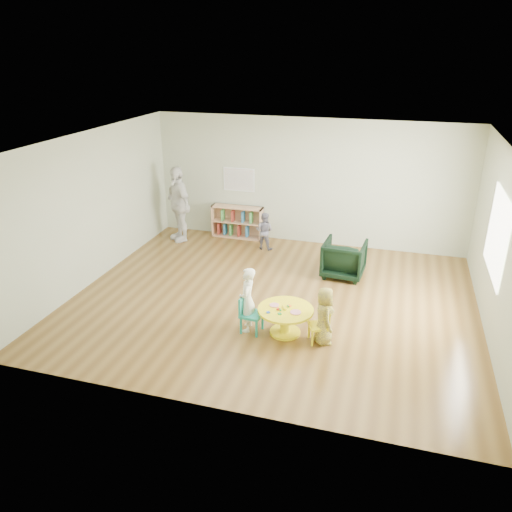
{
  "coord_description": "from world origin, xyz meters",
  "views": [
    {
      "loc": [
        1.95,
        -7.67,
        4.21
      ],
      "look_at": [
        -0.22,
        -0.3,
        0.94
      ],
      "focal_mm": 35.0,
      "sensor_mm": 36.0,
      "label": 1
    }
  ],
  "objects_px": {
    "kid_chair_left": "(249,313)",
    "adult_caretaker": "(178,204)",
    "kid_chair_right": "(321,325)",
    "bookshelf": "(237,222)",
    "activity_table": "(285,316)",
    "child_left": "(247,300)",
    "child_right": "(324,316)",
    "armchair": "(344,259)",
    "toddler": "(264,231)"
  },
  "relations": [
    {
      "from": "child_left",
      "to": "toddler",
      "type": "height_order",
      "value": "child_left"
    },
    {
      "from": "child_right",
      "to": "adult_caretaker",
      "type": "relative_size",
      "value": 0.53
    },
    {
      "from": "kid_chair_left",
      "to": "adult_caretaker",
      "type": "xyz_separation_m",
      "value": [
        -2.74,
        3.41,
        0.54
      ]
    },
    {
      "from": "armchair",
      "to": "toddler",
      "type": "xyz_separation_m",
      "value": [
        -1.87,
        0.93,
        0.06
      ]
    },
    {
      "from": "child_right",
      "to": "kid_chair_right",
      "type": "bearing_deg",
      "value": 40.88
    },
    {
      "from": "kid_chair_right",
      "to": "armchair",
      "type": "distance_m",
      "value": 2.47
    },
    {
      "from": "kid_chair_right",
      "to": "bookshelf",
      "type": "distance_m",
      "value": 4.77
    },
    {
      "from": "bookshelf",
      "to": "armchair",
      "type": "height_order",
      "value": "bookshelf"
    },
    {
      "from": "kid_chair_left",
      "to": "armchair",
      "type": "relative_size",
      "value": 0.76
    },
    {
      "from": "kid_chair_left",
      "to": "armchair",
      "type": "bearing_deg",
      "value": 160.41
    },
    {
      "from": "kid_chair_left",
      "to": "bookshelf",
      "type": "xyz_separation_m",
      "value": [
        -1.52,
        3.98,
        0.04
      ]
    },
    {
      "from": "kid_chair_right",
      "to": "adult_caretaker",
      "type": "height_order",
      "value": "adult_caretaker"
    },
    {
      "from": "kid_chair_left",
      "to": "child_left",
      "type": "height_order",
      "value": "child_left"
    },
    {
      "from": "bookshelf",
      "to": "child_left",
      "type": "distance_m",
      "value": 4.21
    },
    {
      "from": "activity_table",
      "to": "bookshelf",
      "type": "xyz_separation_m",
      "value": [
        -2.08,
        3.89,
        0.06
      ]
    },
    {
      "from": "activity_table",
      "to": "adult_caretaker",
      "type": "relative_size",
      "value": 0.51
    },
    {
      "from": "child_right",
      "to": "bookshelf",
      "type": "bearing_deg",
      "value": 10.2
    },
    {
      "from": "child_left",
      "to": "child_right",
      "type": "height_order",
      "value": "child_left"
    },
    {
      "from": "kid_chair_right",
      "to": "child_left",
      "type": "xyz_separation_m",
      "value": [
        -1.18,
        0.02,
        0.24
      ]
    },
    {
      "from": "activity_table",
      "to": "child_left",
      "type": "distance_m",
      "value": 0.65
    },
    {
      "from": "bookshelf",
      "to": "toddler",
      "type": "relative_size",
      "value": 1.43
    },
    {
      "from": "child_left",
      "to": "activity_table",
      "type": "bearing_deg",
      "value": 85.76
    },
    {
      "from": "armchair",
      "to": "child_left",
      "type": "xyz_separation_m",
      "value": [
        -1.21,
        -2.45,
        0.17
      ]
    },
    {
      "from": "armchair",
      "to": "adult_caretaker",
      "type": "xyz_separation_m",
      "value": [
        -3.91,
        0.92,
        0.5
      ]
    },
    {
      "from": "activity_table",
      "to": "adult_caretaker",
      "type": "bearing_deg",
      "value": 134.82
    },
    {
      "from": "bookshelf",
      "to": "child_left",
      "type": "height_order",
      "value": "child_left"
    },
    {
      "from": "kid_chair_left",
      "to": "child_right",
      "type": "height_order",
      "value": "child_right"
    },
    {
      "from": "kid_chair_right",
      "to": "armchair",
      "type": "xyz_separation_m",
      "value": [
        0.03,
        2.47,
        0.07
      ]
    },
    {
      "from": "bookshelf",
      "to": "armchair",
      "type": "distance_m",
      "value": 3.07
    },
    {
      "from": "child_left",
      "to": "child_right",
      "type": "distance_m",
      "value": 1.22
    },
    {
      "from": "child_left",
      "to": "adult_caretaker",
      "type": "distance_m",
      "value": 4.33
    },
    {
      "from": "kid_chair_left",
      "to": "kid_chair_right",
      "type": "distance_m",
      "value": 1.14
    },
    {
      "from": "bookshelf",
      "to": "adult_caretaker",
      "type": "distance_m",
      "value": 1.43
    },
    {
      "from": "kid_chair_left",
      "to": "bookshelf",
      "type": "relative_size",
      "value": 0.51
    },
    {
      "from": "activity_table",
      "to": "child_left",
      "type": "relative_size",
      "value": 0.82
    },
    {
      "from": "kid_chair_left",
      "to": "toddler",
      "type": "relative_size",
      "value": 0.73
    },
    {
      "from": "toddler",
      "to": "kid_chair_left",
      "type": "bearing_deg",
      "value": 109.33
    },
    {
      "from": "bookshelf",
      "to": "adult_caretaker",
      "type": "bearing_deg",
      "value": -155.25
    },
    {
      "from": "activity_table",
      "to": "child_right",
      "type": "relative_size",
      "value": 0.95
    },
    {
      "from": "bookshelf",
      "to": "armchair",
      "type": "bearing_deg",
      "value": -28.97
    },
    {
      "from": "bookshelf",
      "to": "activity_table",
      "type": "bearing_deg",
      "value": -61.82
    },
    {
      "from": "child_right",
      "to": "toddler",
      "type": "xyz_separation_m",
      "value": [
        -1.88,
        3.42,
        -0.04
      ]
    },
    {
      "from": "armchair",
      "to": "child_left",
      "type": "relative_size",
      "value": 0.75
    },
    {
      "from": "child_left",
      "to": "toddler",
      "type": "bearing_deg",
      "value": -177.76
    },
    {
      "from": "toddler",
      "to": "child_right",
      "type": "bearing_deg",
      "value": 126.55
    },
    {
      "from": "kid_chair_right",
      "to": "bookshelf",
      "type": "bearing_deg",
      "value": 10.52
    },
    {
      "from": "armchair",
      "to": "child_right",
      "type": "bearing_deg",
      "value": 94.46
    },
    {
      "from": "kid_chair_left",
      "to": "kid_chair_right",
      "type": "relative_size",
      "value": 1.13
    },
    {
      "from": "kid_chair_right",
      "to": "child_left",
      "type": "bearing_deg",
      "value": 65.73
    },
    {
      "from": "child_left",
      "to": "toddler",
      "type": "relative_size",
      "value": 1.26
    }
  ]
}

